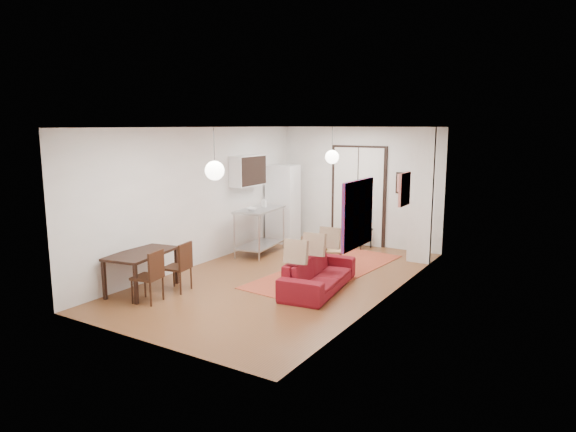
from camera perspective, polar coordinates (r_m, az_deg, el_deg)
The scene contains 27 objects.
floor at distance 10.04m, azimuth -0.47°, elevation -6.96°, with size 7.00×7.00×0.00m, color brown.
ceiling at distance 9.60m, azimuth -0.49°, elevation 9.83°, with size 4.20×7.00×0.02m, color silver.
wall_back at distance 12.79m, azimuth 7.90°, elevation 3.28°, with size 4.20×0.02×2.90m, color silver.
wall_front at distance 7.05m, azimuth -15.79°, elevation -2.53°, with size 4.20×0.02×2.90m, color silver.
wall_left at distance 10.97m, azimuth -9.82°, elevation 2.11°, with size 0.02×7.00×2.90m, color silver.
wall_right at distance 8.80m, azimuth 11.18°, elevation 0.12°, with size 0.02×7.00×2.90m, color silver.
double_doors at distance 12.78m, azimuth 7.79°, elevation 2.15°, with size 1.44×0.06×2.50m, color white.
stub_partition at distance 11.27m, azimuth 14.57°, elevation 2.14°, with size 0.50×0.10×2.90m, color silver.
wall_cabinet at distance 11.97m, azimuth -4.47°, elevation 5.05°, with size 0.35×1.00×0.70m, color white.
painting_popart at distance 7.63m, azimuth 7.75°, elevation 0.23°, with size 0.05×1.00×1.00m, color red.
painting_abstract at distance 9.50m, azimuth 12.82°, elevation 2.92°, with size 0.05×0.50×0.60m, color beige.
poster_back at distance 12.33m, azimuth 12.76°, elevation 3.58°, with size 0.40×0.03×0.50m, color red.
print_left at distance 12.46m, azimuth -3.67°, elevation 5.49°, with size 0.03×0.44×0.54m, color #945D3D.
pendant_back at distance 11.37m, azimuth 4.92°, elevation 6.56°, with size 0.30×0.30×0.80m.
pendant_front at distance 8.01m, azimuth -8.15°, elevation 5.02°, with size 0.30×0.30×0.80m.
kilim_rug at distance 10.59m, azimuth 4.41°, elevation -6.06°, with size 1.49×3.98×0.01m, color #B4462D.
sofa at distance 9.34m, azimuth 3.43°, elevation -6.40°, with size 2.03×0.79×0.59m, color maroon.
coffee_table at distance 10.67m, azimuth 3.58°, elevation -3.93°, with size 1.08×0.88×0.42m.
potted_plant at distance 10.56m, azimuth 4.08°, elevation -2.62°, with size 0.32×0.37×0.41m, color #2D642E.
kitchen_counter at distance 11.81m, azimuth -3.16°, elevation -0.83°, with size 0.87×1.46×1.06m.
bowl at distance 11.51m, azimuth -4.03°, elevation 0.78°, with size 0.25×0.25×0.06m, color beige.
soap_bottle at distance 11.97m, azimuth -2.69°, elevation 1.54°, with size 0.10×0.10×0.22m, color teal.
fridge at distance 12.99m, azimuth -0.55°, elevation 1.37°, with size 0.69×0.69×1.95m, color silver.
dining_table at distance 9.50m, azimuth -15.99°, elevation -4.35°, with size 0.97×1.41×0.72m.
dining_chair_near at distance 9.47m, azimuth -11.92°, elevation -5.00°, with size 0.49×0.64×0.89m.
dining_chair_far at distance 9.00m, azimuth -15.00°, elevation -5.93°, with size 0.49×0.64×0.89m.
black_side_chair at distance 12.61m, azimuth 8.23°, elevation -0.99°, with size 0.54×0.55×0.93m.
Camera 1 is at (5.11, -8.13, 2.94)m, focal length 32.00 mm.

